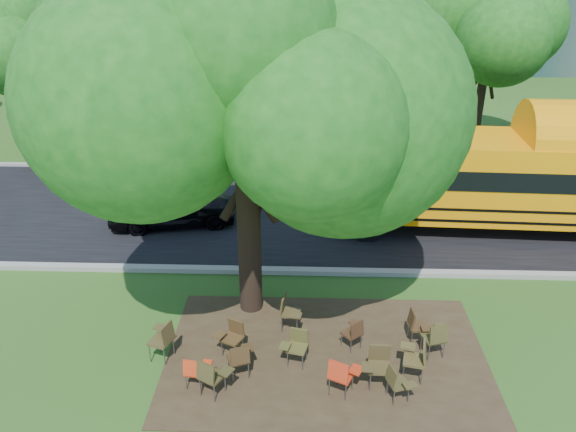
{
  "coord_description": "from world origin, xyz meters",
  "views": [
    {
      "loc": [
        0.5,
        -10.38,
        8.12
      ],
      "look_at": [
        0.04,
        3.03,
        1.74
      ],
      "focal_mm": 35.0,
      "sensor_mm": 36.0,
      "label": 1
    }
  ],
  "objects_px": {
    "chair_8": "(163,337)",
    "school_bus": "(550,179)",
    "main_tree": "(244,95)",
    "bg_car_red": "(96,156)",
    "chair_11": "(354,331)",
    "chair_5": "(378,362)",
    "chair_10": "(288,310)",
    "chair_3": "(297,343)",
    "chair_12": "(417,324)",
    "chair_6": "(417,356)",
    "chair_13": "(436,336)",
    "chair_0": "(195,369)",
    "chair_7": "(397,381)",
    "chair_4": "(342,374)",
    "chair_9": "(232,334)",
    "black_car": "(173,205)",
    "chair_1": "(211,375)",
    "chair_2": "(240,357)"
  },
  "relations": [
    {
      "from": "school_bus",
      "to": "chair_3",
      "type": "bearing_deg",
      "value": -136.22
    },
    {
      "from": "chair_3",
      "to": "school_bus",
      "type": "bearing_deg",
      "value": -124.75
    },
    {
      "from": "main_tree",
      "to": "bg_car_red",
      "type": "distance_m",
      "value": 12.8
    },
    {
      "from": "chair_5",
      "to": "black_car",
      "type": "bearing_deg",
      "value": -48.69
    },
    {
      "from": "bg_car_red",
      "to": "chair_9",
      "type": "bearing_deg",
      "value": -133.09
    },
    {
      "from": "chair_4",
      "to": "school_bus",
      "type": "bearing_deg",
      "value": 74.35
    },
    {
      "from": "chair_4",
      "to": "chair_12",
      "type": "bearing_deg",
      "value": 70.04
    },
    {
      "from": "chair_0",
      "to": "chair_3",
      "type": "height_order",
      "value": "chair_3"
    },
    {
      "from": "chair_5",
      "to": "chair_13",
      "type": "height_order",
      "value": "chair_5"
    },
    {
      "from": "chair_7",
      "to": "chair_12",
      "type": "distance_m",
      "value": 1.97
    },
    {
      "from": "main_tree",
      "to": "chair_7",
      "type": "bearing_deg",
      "value": -44.59
    },
    {
      "from": "main_tree",
      "to": "chair_11",
      "type": "xyz_separation_m",
      "value": [
        2.44,
        -1.54,
        -4.88
      ]
    },
    {
      "from": "chair_7",
      "to": "chair_12",
      "type": "relative_size",
      "value": 0.94
    },
    {
      "from": "chair_4",
      "to": "chair_11",
      "type": "relative_size",
      "value": 1.16
    },
    {
      "from": "chair_4",
      "to": "chair_6",
      "type": "distance_m",
      "value": 1.68
    },
    {
      "from": "chair_13",
      "to": "school_bus",
      "type": "bearing_deg",
      "value": 36.85
    },
    {
      "from": "chair_8",
      "to": "school_bus",
      "type": "bearing_deg",
      "value": -38.03
    },
    {
      "from": "chair_0",
      "to": "chair_1",
      "type": "distance_m",
      "value": 0.44
    },
    {
      "from": "chair_1",
      "to": "chair_3",
      "type": "xyz_separation_m",
      "value": [
        1.66,
        1.08,
        -0.04
      ]
    },
    {
      "from": "chair_2",
      "to": "chair_0",
      "type": "bearing_deg",
      "value": -179.51
    },
    {
      "from": "black_car",
      "to": "chair_10",
      "type": "bearing_deg",
      "value": -155.85
    },
    {
      "from": "chair_2",
      "to": "chair_6",
      "type": "height_order",
      "value": "chair_6"
    },
    {
      "from": "main_tree",
      "to": "chair_10",
      "type": "bearing_deg",
      "value": -42.64
    },
    {
      "from": "chair_5",
      "to": "chair_6",
      "type": "xyz_separation_m",
      "value": [
        0.82,
        0.21,
        0.01
      ]
    },
    {
      "from": "chair_0",
      "to": "chair_9",
      "type": "relative_size",
      "value": 0.92
    },
    {
      "from": "chair_8",
      "to": "chair_11",
      "type": "xyz_separation_m",
      "value": [
        4.14,
        0.47,
        -0.1
      ]
    },
    {
      "from": "chair_5",
      "to": "bg_car_red",
      "type": "xyz_separation_m",
      "value": [
        -10.01,
        12.14,
        0.03
      ]
    },
    {
      "from": "chair_3",
      "to": "chair_5",
      "type": "bearing_deg",
      "value": 173.86
    },
    {
      "from": "chair_8",
      "to": "chair_13",
      "type": "distance_m",
      "value": 5.9
    },
    {
      "from": "black_car",
      "to": "chair_6",
      "type": "bearing_deg",
      "value": -148.15
    },
    {
      "from": "chair_10",
      "to": "chair_5",
      "type": "bearing_deg",
      "value": 57.07
    },
    {
      "from": "chair_13",
      "to": "chair_0",
      "type": "bearing_deg",
      "value": 175.57
    },
    {
      "from": "bg_car_red",
      "to": "chair_12",
      "type": "bearing_deg",
      "value": -118.99
    },
    {
      "from": "chair_8",
      "to": "chair_11",
      "type": "relative_size",
      "value": 1.2
    },
    {
      "from": "chair_10",
      "to": "main_tree",
      "type": "bearing_deg",
      "value": -122.15
    },
    {
      "from": "chair_9",
      "to": "black_car",
      "type": "distance_m",
      "value": 6.98
    },
    {
      "from": "chair_12",
      "to": "chair_8",
      "type": "bearing_deg",
      "value": -86.17
    },
    {
      "from": "chair_4",
      "to": "chair_9",
      "type": "height_order",
      "value": "chair_4"
    },
    {
      "from": "chair_4",
      "to": "chair_9",
      "type": "distance_m",
      "value": 2.63
    },
    {
      "from": "chair_5",
      "to": "chair_12",
      "type": "xyz_separation_m",
      "value": [
        1.02,
        1.38,
        -0.05
      ]
    },
    {
      "from": "chair_1",
      "to": "chair_12",
      "type": "xyz_separation_m",
      "value": [
        4.35,
        1.85,
        -0.03
      ]
    },
    {
      "from": "chair_3",
      "to": "chair_5",
      "type": "distance_m",
      "value": 1.78
    },
    {
      "from": "chair_6",
      "to": "bg_car_red",
      "type": "bearing_deg",
      "value": 54.94
    },
    {
      "from": "chair_12",
      "to": "black_car",
      "type": "bearing_deg",
      "value": -134.73
    },
    {
      "from": "chair_6",
      "to": "chair_7",
      "type": "distance_m",
      "value": 0.84
    },
    {
      "from": "main_tree",
      "to": "chair_12",
      "type": "distance_m",
      "value": 6.32
    },
    {
      "from": "main_tree",
      "to": "chair_3",
      "type": "distance_m",
      "value": 5.39
    },
    {
      "from": "main_tree",
      "to": "black_car",
      "type": "distance_m",
      "value": 7.22
    },
    {
      "from": "chair_6",
      "to": "chair_8",
      "type": "distance_m",
      "value": 5.38
    },
    {
      "from": "chair_2",
      "to": "chair_7",
      "type": "relative_size",
      "value": 1.09
    }
  ]
}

